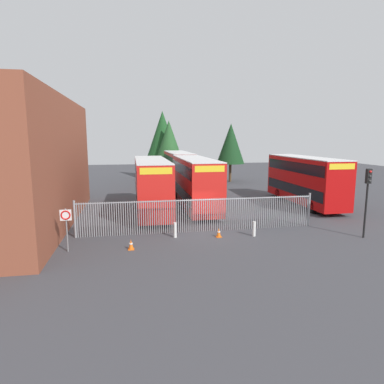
{
  "coord_description": "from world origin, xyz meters",
  "views": [
    {
      "loc": [
        -4.49,
        -20.83,
        6.13
      ],
      "look_at": [
        0.0,
        4.0,
        2.0
      ],
      "focal_mm": 30.99,
      "sensor_mm": 36.0,
      "label": 1
    }
  ],
  "objects_px": {
    "traffic_cone_by_gate": "(219,233)",
    "speed_limit_sign_post": "(66,220)",
    "bollard_center_front": "(254,229)",
    "double_decker_bus_behind_fence_left": "(152,184)",
    "traffic_cone_mid_forecourt": "(131,245)",
    "double_decker_bus_near_gate": "(195,181)",
    "double_decker_bus_behind_fence_right": "(305,179)",
    "double_decker_bus_far_back": "(179,168)",
    "bollard_near_left": "(175,230)",
    "traffic_light_kerbside": "(367,190)"
  },
  "relations": [
    {
      "from": "traffic_cone_by_gate",
      "to": "speed_limit_sign_post",
      "type": "height_order",
      "value": "speed_limit_sign_post"
    },
    {
      "from": "traffic_cone_mid_forecourt",
      "to": "traffic_light_kerbside",
      "type": "xyz_separation_m",
      "value": [
        14.24,
        -0.31,
        2.7
      ]
    },
    {
      "from": "double_decker_bus_behind_fence_right",
      "to": "double_decker_bus_far_back",
      "type": "distance_m",
      "value": 15.9
    },
    {
      "from": "double_decker_bus_far_back",
      "to": "traffic_light_kerbside",
      "type": "distance_m",
      "value": 24.16
    },
    {
      "from": "double_decker_bus_behind_fence_right",
      "to": "speed_limit_sign_post",
      "type": "relative_size",
      "value": 4.5
    },
    {
      "from": "double_decker_bus_near_gate",
      "to": "traffic_light_kerbside",
      "type": "bearing_deg",
      "value": -49.3
    },
    {
      "from": "bollard_near_left",
      "to": "traffic_cone_by_gate",
      "type": "height_order",
      "value": "bollard_near_left"
    },
    {
      "from": "bollard_near_left",
      "to": "double_decker_bus_behind_fence_right",
      "type": "bearing_deg",
      "value": 31.84
    },
    {
      "from": "bollard_center_front",
      "to": "traffic_cone_mid_forecourt",
      "type": "bearing_deg",
      "value": -171.1
    },
    {
      "from": "double_decker_bus_behind_fence_left",
      "to": "traffic_cone_mid_forecourt",
      "type": "relative_size",
      "value": 18.32
    },
    {
      "from": "double_decker_bus_near_gate",
      "to": "traffic_light_kerbside",
      "type": "height_order",
      "value": "double_decker_bus_near_gate"
    },
    {
      "from": "double_decker_bus_behind_fence_right",
      "to": "speed_limit_sign_post",
      "type": "bearing_deg",
      "value": -153.18
    },
    {
      "from": "double_decker_bus_behind_fence_right",
      "to": "double_decker_bus_near_gate",
      "type": "bearing_deg",
      "value": -179.4
    },
    {
      "from": "double_decker_bus_far_back",
      "to": "speed_limit_sign_post",
      "type": "height_order",
      "value": "double_decker_bus_far_back"
    },
    {
      "from": "double_decker_bus_behind_fence_right",
      "to": "bollard_center_front",
      "type": "distance_m",
      "value": 12.11
    },
    {
      "from": "double_decker_bus_behind_fence_left",
      "to": "bollard_center_front",
      "type": "xyz_separation_m",
      "value": [
        5.92,
        -7.83,
        -1.95
      ]
    },
    {
      "from": "double_decker_bus_near_gate",
      "to": "traffic_cone_by_gate",
      "type": "height_order",
      "value": "double_decker_bus_near_gate"
    },
    {
      "from": "speed_limit_sign_post",
      "to": "traffic_cone_mid_forecourt",
      "type": "bearing_deg",
      "value": -4.2
    },
    {
      "from": "double_decker_bus_behind_fence_right",
      "to": "bollard_center_front",
      "type": "xyz_separation_m",
      "value": [
        -8.15,
        -8.75,
        -1.95
      ]
    },
    {
      "from": "double_decker_bus_near_gate",
      "to": "traffic_cone_by_gate",
      "type": "relative_size",
      "value": 18.32
    },
    {
      "from": "bollard_near_left",
      "to": "speed_limit_sign_post",
      "type": "relative_size",
      "value": 0.4
    },
    {
      "from": "double_decker_bus_behind_fence_right",
      "to": "traffic_cone_by_gate",
      "type": "relative_size",
      "value": 18.32
    },
    {
      "from": "double_decker_bus_near_gate",
      "to": "double_decker_bus_behind_fence_right",
      "type": "bearing_deg",
      "value": 0.6
    },
    {
      "from": "double_decker_bus_near_gate",
      "to": "double_decker_bus_behind_fence_right",
      "type": "height_order",
      "value": "same"
    },
    {
      "from": "double_decker_bus_behind_fence_left",
      "to": "double_decker_bus_behind_fence_right",
      "type": "relative_size",
      "value": 1.0
    },
    {
      "from": "bollard_center_front",
      "to": "double_decker_bus_behind_fence_left",
      "type": "bearing_deg",
      "value": 127.09
    },
    {
      "from": "double_decker_bus_near_gate",
      "to": "double_decker_bus_behind_fence_left",
      "type": "bearing_deg",
      "value": -167.89
    },
    {
      "from": "bollard_center_front",
      "to": "traffic_cone_by_gate",
      "type": "xyz_separation_m",
      "value": [
        -2.24,
        0.22,
        -0.19
      ]
    },
    {
      "from": "double_decker_bus_near_gate",
      "to": "speed_limit_sign_post",
      "type": "bearing_deg",
      "value": -132.86
    },
    {
      "from": "double_decker_bus_behind_fence_left",
      "to": "bollard_near_left",
      "type": "bearing_deg",
      "value": -82.21
    },
    {
      "from": "double_decker_bus_behind_fence_right",
      "to": "traffic_cone_mid_forecourt",
      "type": "distance_m",
      "value": 18.78
    },
    {
      "from": "bollard_near_left",
      "to": "bollard_center_front",
      "type": "distance_m",
      "value": 4.97
    },
    {
      "from": "traffic_cone_mid_forecourt",
      "to": "speed_limit_sign_post",
      "type": "distance_m",
      "value": 3.71
    },
    {
      "from": "double_decker_bus_far_back",
      "to": "speed_limit_sign_post",
      "type": "xyz_separation_m",
      "value": [
        -9.19,
        -22.07,
        -0.65
      ]
    },
    {
      "from": "double_decker_bus_behind_fence_left",
      "to": "traffic_cone_mid_forecourt",
      "type": "xyz_separation_m",
      "value": [
        -1.72,
        -9.02,
        -2.13
      ]
    },
    {
      "from": "traffic_cone_mid_forecourt",
      "to": "traffic_light_kerbside",
      "type": "bearing_deg",
      "value": -1.27
    },
    {
      "from": "bollard_center_front",
      "to": "traffic_light_kerbside",
      "type": "relative_size",
      "value": 0.22
    },
    {
      "from": "bollard_center_front",
      "to": "traffic_cone_by_gate",
      "type": "height_order",
      "value": "bollard_center_front"
    },
    {
      "from": "bollard_near_left",
      "to": "speed_limit_sign_post",
      "type": "height_order",
      "value": "speed_limit_sign_post"
    },
    {
      "from": "traffic_cone_by_gate",
      "to": "speed_limit_sign_post",
      "type": "bearing_deg",
      "value": -172.46
    },
    {
      "from": "traffic_light_kerbside",
      "to": "traffic_cone_mid_forecourt",
      "type": "bearing_deg",
      "value": 178.73
    },
    {
      "from": "traffic_cone_mid_forecourt",
      "to": "traffic_cone_by_gate",
      "type": "bearing_deg",
      "value": 14.66
    },
    {
      "from": "double_decker_bus_near_gate",
      "to": "bollard_center_front",
      "type": "xyz_separation_m",
      "value": [
        2.13,
        -8.64,
        -1.95
      ]
    },
    {
      "from": "double_decker_bus_far_back",
      "to": "traffic_cone_by_gate",
      "type": "height_order",
      "value": "double_decker_bus_far_back"
    },
    {
      "from": "double_decker_bus_far_back",
      "to": "traffic_cone_mid_forecourt",
      "type": "bearing_deg",
      "value": -104.56
    },
    {
      "from": "bollard_center_front",
      "to": "double_decker_bus_far_back",
      "type": "bearing_deg",
      "value": 94.97
    },
    {
      "from": "bollard_center_front",
      "to": "speed_limit_sign_post",
      "type": "distance_m",
      "value": 11.14
    },
    {
      "from": "traffic_light_kerbside",
      "to": "traffic_cone_by_gate",
      "type": "bearing_deg",
      "value": 168.94
    },
    {
      "from": "double_decker_bus_near_gate",
      "to": "speed_limit_sign_post",
      "type": "xyz_separation_m",
      "value": [
        -8.9,
        -9.59,
        -0.65
      ]
    },
    {
      "from": "speed_limit_sign_post",
      "to": "traffic_cone_by_gate",
      "type": "bearing_deg",
      "value": 7.54
    }
  ]
}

